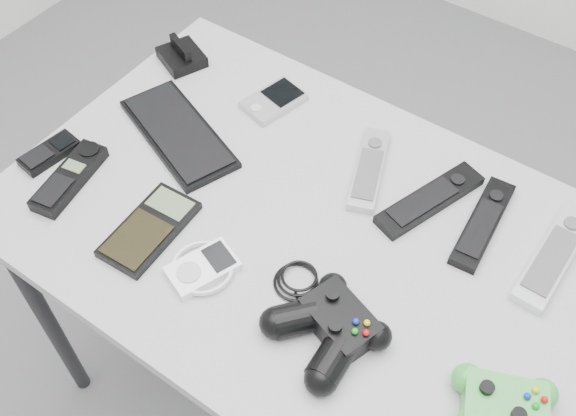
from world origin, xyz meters
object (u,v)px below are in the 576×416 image
Objects in this scene: pda at (274,100)px; calculator at (150,229)px; remote_black_b at (430,199)px; remote_silver_a at (369,169)px; pda_keyboard at (178,133)px; controller_green at (504,416)px; mp3_player at (202,268)px; controller_black at (331,325)px; cordless_handset at (69,178)px; remote_silver_b at (554,254)px; remote_black_a at (483,223)px; desk at (312,250)px; mobile_phone at (49,152)px.

calculator is (0.01, -0.37, -0.00)m from pda.
remote_silver_a is at bearing -160.60° from remote_black_b.
controller_green reaches higher than pda_keyboard.
pda_keyboard is at bearing 158.89° from mp3_player.
controller_black reaches higher than mp3_player.
remote_black_b is at bearing -20.68° from remote_silver_a.
remote_black_b is 0.31m from controller_black.
mp3_player is (0.23, -0.20, 0.00)m from pda_keyboard.
controller_black is at bearing -90.08° from remote_silver_a.
cordless_handset is at bearing -163.37° from remote_silver_a.
controller_black and controller_green have the same top height.
pda is at bearing 154.00° from controller_black.
mp3_player is (-0.44, -0.34, -0.00)m from remote_silver_b.
pda_keyboard is 1.34× the size of remote_black_a.
remote_silver_a reaches higher than pda_keyboard.
controller_green reaches higher than remote_black_b.
pda is at bearing 130.42° from mp3_player.
pda is 0.55× the size of remote_black_b.
cordless_handset is (-0.63, -0.33, 0.00)m from remote_black_a.
remote_silver_b is at bearing 75.50° from controller_green.
remote_black_b is at bearing 107.90° from controller_black.
controller_black reaches higher than pda_keyboard.
remote_silver_b is (0.22, 0.01, 0.00)m from remote_black_b.
desk is 0.21m from controller_black.
pda_keyboard is at bearing -145.47° from remote_black_b.
mobile_phone is at bearing -158.47° from remote_silver_b.
desk is 3.94× the size of pda_keyboard.
controller_green reaches higher than remote_silver_a.
desk is 5.28× the size of remote_black_a.
pda_keyboard is 1.63× the size of cordless_handset.
remote_silver_b is at bearing 22.29° from remote_black_b.
pda is 0.58× the size of remote_black_a.
controller_black reaches higher than remote_silver_b.
remote_silver_b is at bearing 32.65° from pda_keyboard.
controller_green is at bearing -58.07° from remote_silver_a.
remote_silver_a is 1.09× the size of calculator.
remote_silver_a and remote_black_b have the same top height.
remote_black_a is at bearing -19.30° from remote_silver_a.
desk is at bearing -114.67° from remote_silver_a.
calculator is 0.12m from mp3_player.
mp3_player is 0.40× the size of controller_black.
remote_black_a is at bearing 36.42° from desk.
pda_keyboard is 2.49× the size of mobile_phone.
remote_black_b is 1.98× the size of mobile_phone.
controller_black is (0.36, -0.35, 0.02)m from pda.
mp3_player is 0.23m from controller_black.
mobile_phone reaches higher than desk.
remote_black_b is 1.29× the size of cordless_handset.
remote_black_a is at bearing 16.79° from cordless_handset.
remote_black_a is 0.71m from cordless_handset.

